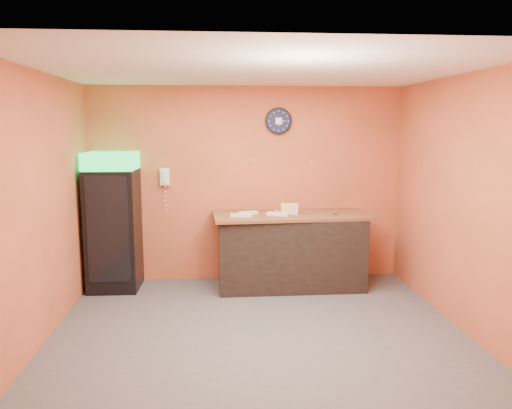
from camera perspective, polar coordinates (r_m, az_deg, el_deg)
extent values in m
plane|color=#47474C|center=(5.66, 0.26, -14.27)|extent=(4.50, 4.50, 0.00)
cube|color=#E05F3F|center=(7.25, -1.07, 2.33)|extent=(4.50, 0.02, 2.80)
cube|color=#E05F3F|center=(5.55, -23.53, -0.41)|extent=(0.02, 4.00, 2.80)
cube|color=#E05F3F|center=(5.90, 22.60, 0.16)|extent=(0.02, 4.00, 2.80)
cube|color=white|center=(5.24, 0.29, 15.18)|extent=(4.50, 4.00, 0.02)
cube|color=black|center=(7.12, -15.93, -2.80)|extent=(0.68, 0.68, 1.65)
cube|color=#18CD53|center=(7.00, -16.26, 4.80)|extent=(0.68, 0.68, 0.24)
cube|color=black|center=(6.78, -16.44, -2.78)|extent=(0.55, 0.03, 1.42)
cube|color=black|center=(7.04, 3.91, -5.36)|extent=(1.99, 0.89, 0.99)
cylinder|color=black|center=(7.22, 2.58, 9.51)|extent=(0.38, 0.05, 0.38)
cylinder|color=#0F1433|center=(7.19, 2.61, 9.51)|extent=(0.33, 0.01, 0.33)
cube|color=white|center=(7.18, 2.62, 9.51)|extent=(0.09, 0.00, 0.09)
cube|color=white|center=(7.21, -10.38, 3.14)|extent=(0.13, 0.08, 0.24)
cube|color=white|center=(7.16, -10.42, 3.10)|extent=(0.06, 0.04, 0.20)
cube|color=brown|center=(6.93, 3.95, -1.21)|extent=(2.17, 1.03, 0.04)
cube|color=beige|center=(6.88, 3.89, -0.91)|extent=(0.25, 0.14, 0.05)
cube|color=beige|center=(6.87, 3.89, -0.50)|extent=(0.25, 0.14, 0.05)
cube|color=beige|center=(6.86, 3.90, -0.09)|extent=(0.25, 0.14, 0.05)
cube|color=silver|center=(6.67, -1.72, -1.24)|extent=(0.29, 0.11, 0.04)
cube|color=silver|center=(6.76, 2.53, -1.10)|extent=(0.31, 0.21, 0.04)
cube|color=silver|center=(6.86, -0.93, -0.97)|extent=(0.28, 0.18, 0.04)
cylinder|color=silver|center=(6.88, 2.40, -0.85)|extent=(0.06, 0.06, 0.06)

